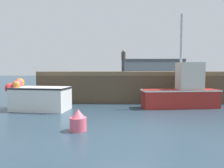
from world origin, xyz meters
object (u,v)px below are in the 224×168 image
(dockworker, at_px, (123,60))
(fishing_boat_near_left, at_px, (39,97))
(fishing_boat_near_right, at_px, (183,92))
(mooring_buoy_foreground, at_px, (78,121))

(dockworker, bearing_deg, fishing_boat_near_left, -127.64)
(fishing_boat_near_left, distance_m, dockworker, 7.78)
(fishing_boat_near_right, height_order, dockworker, fishing_boat_near_right)
(dockworker, bearing_deg, mooring_buoy_foreground, -100.93)
(fishing_boat_near_right, height_order, mooring_buoy_foreground, fishing_boat_near_right)
(dockworker, height_order, mooring_buoy_foreground, dockworker)
(fishing_boat_near_left, height_order, mooring_buoy_foreground, fishing_boat_near_left)
(fishing_boat_near_left, distance_m, fishing_boat_near_right, 7.73)
(dockworker, xyz_separation_m, mooring_buoy_foreground, (-1.85, -9.59, -2.55))
(fishing_boat_near_right, bearing_deg, dockworker, 121.80)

